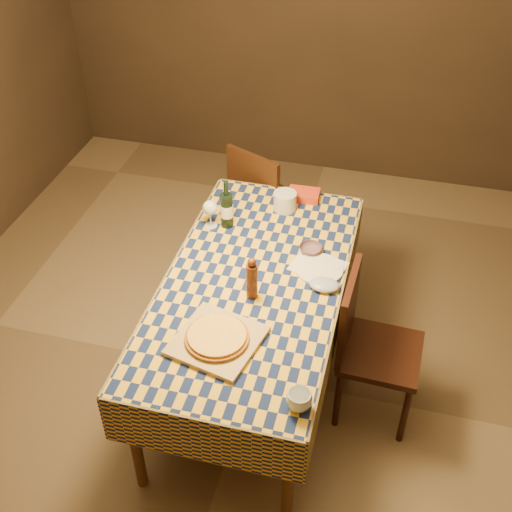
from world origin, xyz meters
The scene contains 16 objects.
room centered at (0.00, 0.00, 1.35)m, with size 5.00×5.10×2.70m.
dining_table centered at (0.00, 0.00, 0.69)m, with size 0.94×1.84×0.77m.
cutting_board centered at (-0.06, -0.47, 0.78)m, with size 0.38×0.38×0.02m, color tan.
pizza centered at (-0.06, -0.47, 0.81)m, with size 0.37×0.37×0.03m.
pepper_mill centered at (0.02, -0.11, 0.89)m, with size 0.07×0.07×0.25m.
bowl centered at (0.25, 0.31, 0.79)m, with size 0.13×0.13×0.04m, color #604550.
wine_glass centered at (-0.37, 0.41, 0.89)m, with size 0.09×0.09×0.17m.
wine_bottle centered at (-0.28, 0.44, 0.88)m, with size 0.09×0.09×0.30m.
deli_tub centered at (0.02, 0.69, 0.83)m, with size 0.14×0.14×0.11m, color silver.
takeout_container centered at (0.10, 0.83, 0.79)m, with size 0.19×0.14×0.05m, color #BC3418.
white_plate centered at (0.32, 0.17, 0.78)m, with size 0.26×0.26×0.02m, color silver.
tumbler centered at (0.39, -0.75, 0.81)m, with size 0.11×0.11×0.09m, color white.
flour_patch centered at (0.31, 0.20, 0.77)m, with size 0.28×0.22×0.00m, color silver.
flour_bag centered at (0.37, 0.04, 0.79)m, with size 0.16×0.12×0.05m, color #96A3C0.
chair_far centered at (-0.22, 1.11, 0.52)m, with size 0.56×0.56×0.93m.
chair_right centered at (0.63, -0.04, 0.52)m, with size 0.44×0.44×0.93m.
Camera 1 is at (0.65, -2.46, 3.02)m, focal length 45.00 mm.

